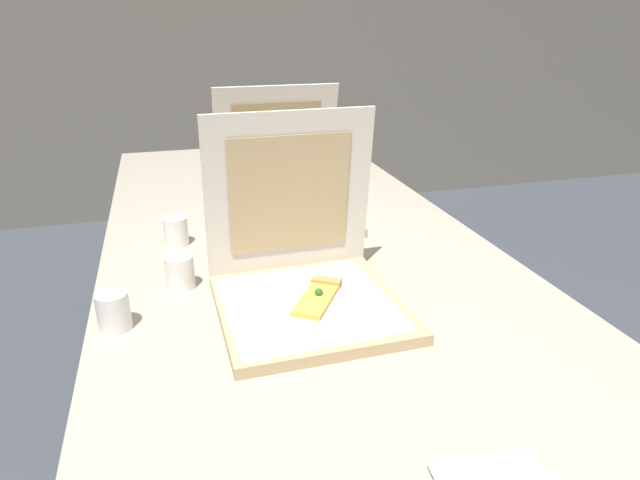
% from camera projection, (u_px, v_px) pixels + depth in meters
% --- Properties ---
extents(wall_back, '(10.00, 0.10, 2.60)m').
position_uv_depth(wall_back, '(200.00, 6.00, 3.36)').
color(wall_back, gray).
rests_on(wall_back, ground).
extents(table, '(0.92, 2.16, 0.74)m').
position_uv_depth(table, '(295.00, 256.00, 1.41)').
color(table, '#BCB29E').
rests_on(table, ground).
extents(pizza_box_front, '(0.35, 0.35, 0.36)m').
position_uv_depth(pizza_box_front, '(306.00, 281.00, 1.06)').
color(pizza_box_front, tan).
rests_on(pizza_box_front, table).
extents(pizza_box_middle, '(0.34, 0.35, 0.35)m').
position_uv_depth(pizza_box_middle, '(284.00, 201.00, 1.52)').
color(pizza_box_middle, tan).
rests_on(pizza_box_middle, table).
extents(cup_white_near_center, '(0.06, 0.06, 0.07)m').
position_uv_depth(cup_white_near_center, '(180.00, 272.00, 1.14)').
color(cup_white_near_center, white).
rests_on(cup_white_near_center, table).
extents(cup_white_near_left, '(0.06, 0.06, 0.07)m').
position_uv_depth(cup_white_near_left, '(113.00, 311.00, 0.99)').
color(cup_white_near_left, white).
rests_on(cup_white_near_left, table).
extents(cup_white_mid, '(0.06, 0.06, 0.07)m').
position_uv_depth(cup_white_mid, '(176.00, 231.00, 1.35)').
color(cup_white_mid, white).
rests_on(cup_white_mid, table).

